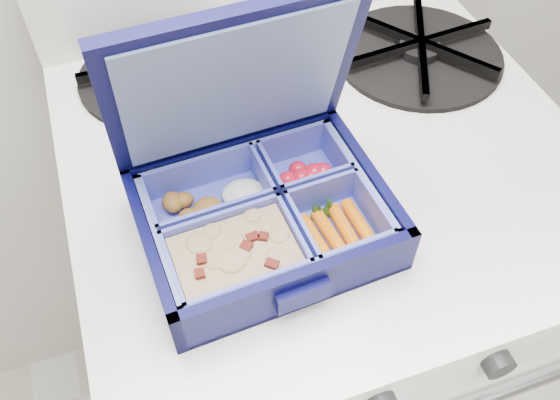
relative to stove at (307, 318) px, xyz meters
name	(u,v)px	position (x,y,z in m)	size (l,w,h in m)	color
stove	(307,318)	(0.00, 0.00, 0.00)	(0.53, 0.53, 0.80)	white
bento_box	(264,218)	(-0.10, -0.10, 0.43)	(0.21, 0.17, 0.05)	#060637
burner_grate	(420,47)	(0.16, 0.09, 0.42)	(0.20, 0.20, 0.03)	black
burner_grate_rear	(156,71)	(-0.14, 0.15, 0.41)	(0.18, 0.18, 0.02)	black
fork	(323,123)	(0.01, 0.02, 0.40)	(0.02, 0.17, 0.01)	#B2B1B8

